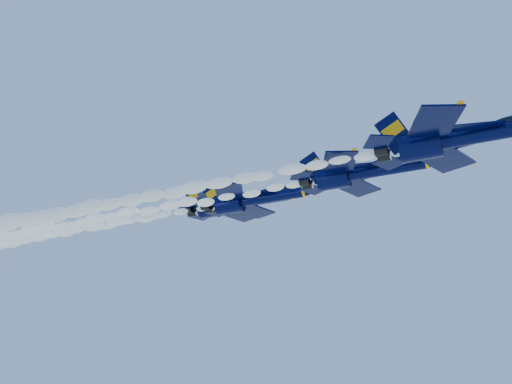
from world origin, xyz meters
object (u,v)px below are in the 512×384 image
at_px(jet_lead, 460,138).
at_px(jet_third, 253,199).
at_px(jet_fourth, 238,202).
at_px(jet_second, 362,172).

distance_m(jet_lead, jet_third, 28.62).
relative_size(jet_third, jet_fourth, 0.83).
distance_m(jet_lead, jet_second, 12.08).
bearing_deg(jet_third, jet_fourth, 126.71).
bearing_deg(jet_fourth, jet_third, -53.29).
xyz_separation_m(jet_lead, jet_third, (-26.39, 10.92, 1.87)).
bearing_deg(jet_lead, jet_third, 157.51).
relative_size(jet_lead, jet_fourth, 0.93).
height_order(jet_second, jet_fourth, jet_fourth).
distance_m(jet_second, jet_fourth, 26.20).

